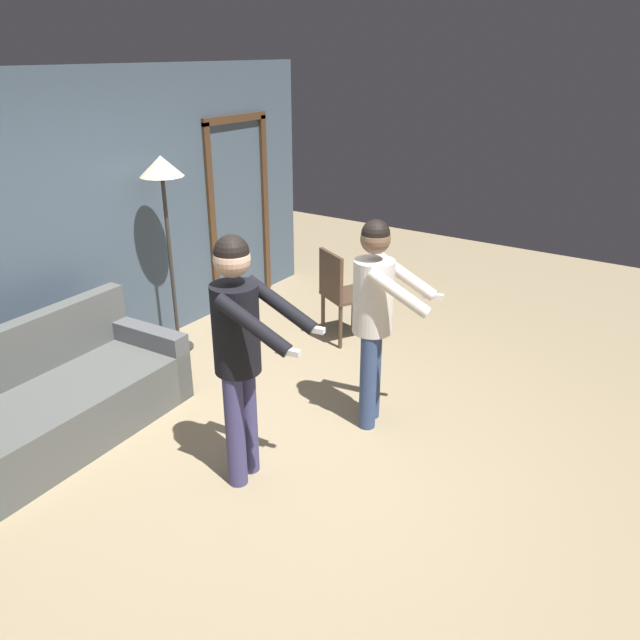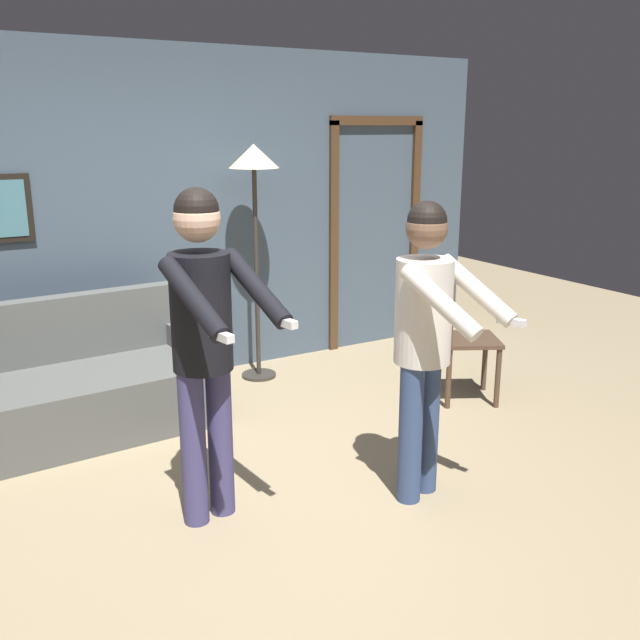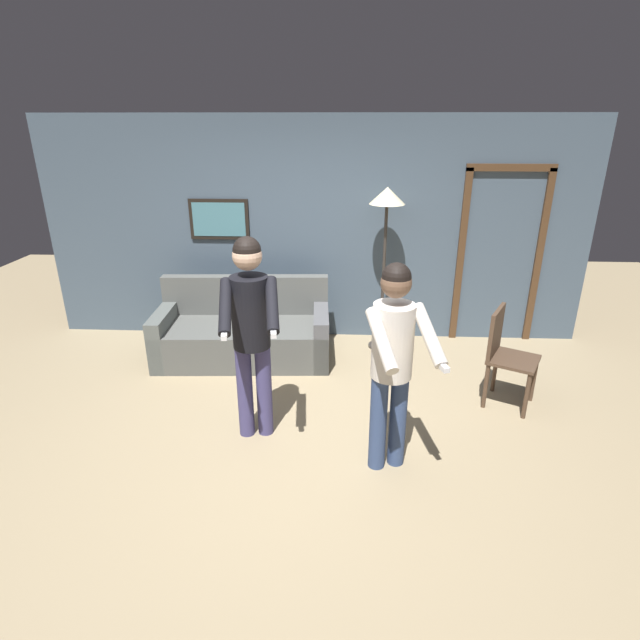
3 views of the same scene
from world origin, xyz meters
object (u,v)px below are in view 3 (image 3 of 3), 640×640
Objects in this scene: person_standing_left at (251,322)px; dining_chair_distant at (505,352)px; couch at (244,334)px; torchiere_lamp at (387,212)px; person_standing_right at (393,352)px.

person_standing_left is 2.38m from dining_chair_distant.
torchiere_lamp is at bearing 12.87° from couch.
couch is at bearing 128.34° from person_standing_right.
person_standing_right is 1.60m from dining_chair_distant.
person_standing_left is 1.15m from person_standing_right.
dining_chair_distant is (1.06, -1.20, -1.08)m from torchiere_lamp.
couch is 2.76m from dining_chair_distant.
person_standing_right is at bearing -18.64° from person_standing_left.
person_standing_left reaches higher than couch.
dining_chair_distant is (1.14, 1.02, -0.45)m from person_standing_right.
couch is 2.09× the size of dining_chair_distant.
couch is at bearing 104.50° from person_standing_left.
person_standing_left is at bearing -122.34° from torchiere_lamp.
person_standing_right is (-0.09, -2.22, -0.63)m from torchiere_lamp.
person_standing_left reaches higher than person_standing_right.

